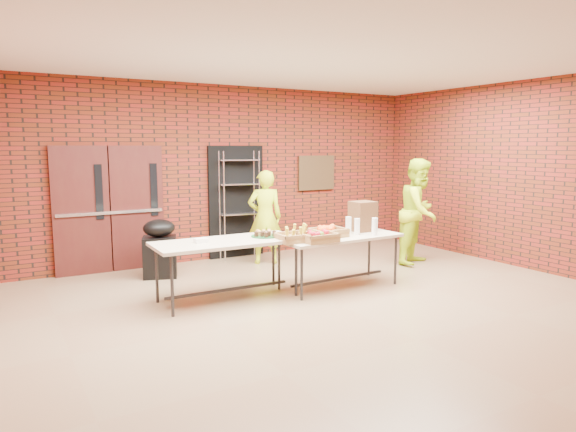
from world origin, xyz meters
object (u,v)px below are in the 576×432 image
object	(u,v)px
wire_rack	(240,205)
volunteer_woman	(265,217)
coffee_dispenser	(363,216)
covered_grill	(160,248)
volunteer_man	(419,211)
table_right	(339,240)
table_left	(228,245)

from	to	relation	value
wire_rack	volunteer_woman	size ratio (longest dim) A/B	1.20
coffee_dispenser	covered_grill	xyz separation A→B (m)	(-2.71, 1.75, -0.54)
volunteer_man	volunteer_woman	bearing A→B (deg)	125.12
coffee_dispenser	volunteer_woman	distance (m)	1.94
covered_grill	wire_rack	bearing A→B (deg)	40.26
table_right	volunteer_man	bearing A→B (deg)	12.59
wire_rack	table_left	size ratio (longest dim) A/B	1.00
table_right	covered_grill	world-z (taller)	covered_grill
coffee_dispenser	volunteer_man	bearing A→B (deg)	13.87
table_left	covered_grill	xyz separation A→B (m)	(-0.46, 1.67, -0.28)
table_right	covered_grill	distance (m)	2.88
covered_grill	volunteer_man	distance (m)	4.53
table_left	coffee_dispenser	bearing A→B (deg)	-1.10
wire_rack	volunteer_man	size ratio (longest dim) A/B	1.07
volunteer_man	table_right	bearing A→B (deg)	169.61
volunteer_woman	volunteer_man	xyz separation A→B (m)	(2.38, -1.37, 0.10)
table_right	volunteer_woman	world-z (taller)	volunteer_woman
table_left	volunteer_man	distance (m)	3.86
covered_grill	volunteer_woman	size ratio (longest dim) A/B	0.56
wire_rack	volunteer_woman	xyz separation A→B (m)	(0.19, -0.65, -0.16)
coffee_dispenser	covered_grill	world-z (taller)	coffee_dispenser
coffee_dispenser	volunteer_man	distance (m)	1.63
table_left	volunteer_man	xyz separation A→B (m)	(3.84, 0.32, 0.18)
table_left	covered_grill	bearing A→B (deg)	106.04
table_left	volunteer_man	size ratio (longest dim) A/B	1.07
table_left	volunteer_woman	xyz separation A→B (m)	(1.46, 1.69, 0.08)
table_left	table_right	world-z (taller)	table_left
table_left	coffee_dispenser	xyz separation A→B (m)	(2.25, -0.07, 0.25)
coffee_dispenser	table_left	bearing A→B (deg)	178.11
coffee_dispenser	volunteer_man	size ratio (longest dim) A/B	0.25
table_left	volunteer_woman	size ratio (longest dim) A/B	1.20
table_left	volunteer_man	bearing A→B (deg)	5.51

